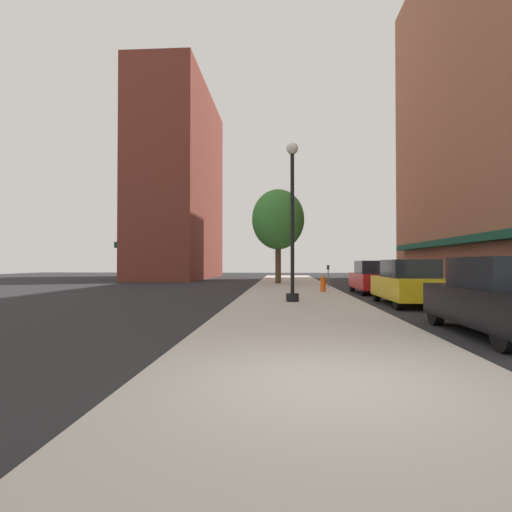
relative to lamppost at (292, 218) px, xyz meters
The scene contains 10 objects.
ground_plane 9.20m from the lamppost, 60.82° to the left, with size 90.00×90.00×0.00m, color #232326.
sidewalk_slab 9.09m from the lamppost, 88.63° to the left, with size 4.80×50.00×0.12m, color #B7B2A8.
building_far_background 29.33m from the lamppost, 112.17° to the left, with size 6.80×18.00×19.02m.
lamppost is the anchor object (origin of this frame).
fire_hydrant 6.35m from the lamppost, 73.32° to the left, with size 0.33×0.26×0.79m.
parking_meter_near 9.34m from the lamppost, 75.60° to the left, with size 0.14×0.09×1.31m.
tree_near 14.03m from the lamppost, 92.81° to the left, with size 3.69×3.69×6.63m.
car_black 8.11m from the lamppost, 57.16° to the right, with size 1.80×4.30×1.66m.
car_yellow 4.84m from the lamppost, ahead, with size 1.80×4.30×1.66m.
car_red 7.64m from the lamppost, 54.57° to the left, with size 1.80×4.30×1.66m.
Camera 1 is at (-0.56, -5.00, 1.53)m, focal length 29.27 mm.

